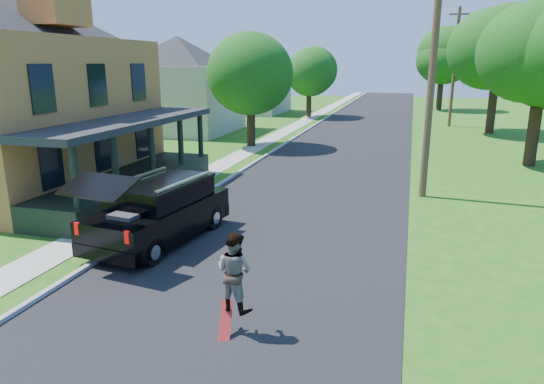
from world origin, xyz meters
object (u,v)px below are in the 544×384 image
(skateboarder, at_px, (234,271))
(utility_pole_near, at_px, (433,58))
(tree_right_near, at_px, (542,57))
(black_suv, at_px, (159,211))

(skateboarder, relative_size, utility_pole_near, 0.15)
(tree_right_near, distance_m, utility_pole_near, 9.67)
(skateboarder, bearing_deg, black_suv, -30.09)
(tree_right_near, bearing_deg, skateboarder, -115.18)
(black_suv, xyz_separation_m, skateboarder, (3.93, -4.15, 0.33))
(black_suv, relative_size, skateboarder, 3.43)
(black_suv, xyz_separation_m, utility_pole_near, (7.70, 7.48, 4.45))
(skateboarder, bearing_deg, tree_right_near, -98.69)
(black_suv, bearing_deg, skateboarder, -38.94)
(skateboarder, distance_m, utility_pole_near, 12.90)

